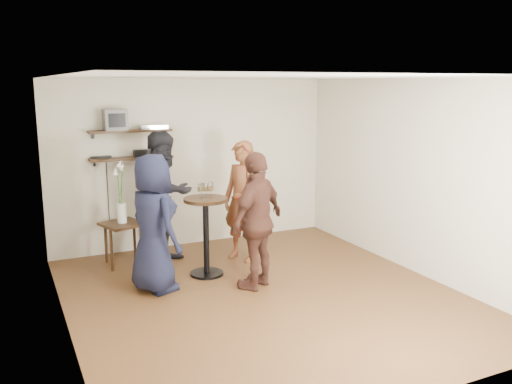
{
  "coord_description": "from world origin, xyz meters",
  "views": [
    {
      "loc": [
        -2.74,
        -5.54,
        2.53
      ],
      "look_at": [
        0.09,
        0.4,
        1.21
      ],
      "focal_mm": 38.0,
      "sensor_mm": 36.0,
      "label": 1
    }
  ],
  "objects_px": {
    "dvd_deck": "(153,127)",
    "person_plaid": "(242,201)",
    "person_brown": "(257,221)",
    "person_dark": "(165,198)",
    "side_table": "(123,230)",
    "drinks_table": "(206,226)",
    "crt_monitor": "(115,120)",
    "radio": "(141,153)",
    "person_navy": "(153,224)"
  },
  "relations": [
    {
      "from": "crt_monitor",
      "to": "person_brown",
      "type": "height_order",
      "value": "crt_monitor"
    },
    {
      "from": "person_plaid",
      "to": "drinks_table",
      "type": "bearing_deg",
      "value": -90.0
    },
    {
      "from": "person_plaid",
      "to": "dvd_deck",
      "type": "bearing_deg",
      "value": -163.43
    },
    {
      "from": "drinks_table",
      "to": "person_brown",
      "type": "height_order",
      "value": "person_brown"
    },
    {
      "from": "person_dark",
      "to": "person_navy",
      "type": "distance_m",
      "value": 1.07
    },
    {
      "from": "crt_monitor",
      "to": "person_dark",
      "type": "relative_size",
      "value": 0.17
    },
    {
      "from": "side_table",
      "to": "person_brown",
      "type": "bearing_deg",
      "value": -49.49
    },
    {
      "from": "person_plaid",
      "to": "person_brown",
      "type": "height_order",
      "value": "person_plaid"
    },
    {
      "from": "crt_monitor",
      "to": "person_brown",
      "type": "bearing_deg",
      "value": -58.1
    },
    {
      "from": "dvd_deck",
      "to": "person_plaid",
      "type": "bearing_deg",
      "value": -44.49
    },
    {
      "from": "dvd_deck",
      "to": "side_table",
      "type": "xyz_separation_m",
      "value": [
        -0.62,
        -0.48,
        -1.38
      ]
    },
    {
      "from": "drinks_table",
      "to": "person_dark",
      "type": "relative_size",
      "value": 0.56
    },
    {
      "from": "drinks_table",
      "to": "person_plaid",
      "type": "relative_size",
      "value": 0.61
    },
    {
      "from": "drinks_table",
      "to": "person_brown",
      "type": "relative_size",
      "value": 0.61
    },
    {
      "from": "dvd_deck",
      "to": "person_plaid",
      "type": "relative_size",
      "value": 0.23
    },
    {
      "from": "person_plaid",
      "to": "person_dark",
      "type": "bearing_deg",
      "value": -137.29
    },
    {
      "from": "drinks_table",
      "to": "dvd_deck",
      "type": "bearing_deg",
      "value": 102.28
    },
    {
      "from": "drinks_table",
      "to": "radio",
      "type": "bearing_deg",
      "value": 109.72
    },
    {
      "from": "radio",
      "to": "person_plaid",
      "type": "bearing_deg",
      "value": -39.47
    },
    {
      "from": "person_plaid",
      "to": "person_dark",
      "type": "distance_m",
      "value": 1.09
    },
    {
      "from": "dvd_deck",
      "to": "side_table",
      "type": "distance_m",
      "value": 1.59
    },
    {
      "from": "dvd_deck",
      "to": "side_table",
      "type": "bearing_deg",
      "value": -141.89
    },
    {
      "from": "radio",
      "to": "side_table",
      "type": "relative_size",
      "value": 0.34
    },
    {
      "from": "person_dark",
      "to": "person_brown",
      "type": "relative_size",
      "value": 1.09
    },
    {
      "from": "dvd_deck",
      "to": "person_plaid",
      "type": "height_order",
      "value": "dvd_deck"
    },
    {
      "from": "person_brown",
      "to": "person_dark",
      "type": "bearing_deg",
      "value": -93.88
    },
    {
      "from": "crt_monitor",
      "to": "drinks_table",
      "type": "xyz_separation_m",
      "value": [
        0.85,
        -1.38,
        -1.34
      ]
    },
    {
      "from": "crt_monitor",
      "to": "person_navy",
      "type": "xyz_separation_m",
      "value": [
        0.09,
        -1.62,
        -1.16
      ]
    },
    {
      "from": "radio",
      "to": "person_plaid",
      "type": "height_order",
      "value": "person_plaid"
    },
    {
      "from": "dvd_deck",
      "to": "person_navy",
      "type": "height_order",
      "value": "dvd_deck"
    },
    {
      "from": "crt_monitor",
      "to": "radio",
      "type": "relative_size",
      "value": 1.45
    },
    {
      "from": "crt_monitor",
      "to": "person_plaid",
      "type": "distance_m",
      "value": 2.17
    },
    {
      "from": "person_plaid",
      "to": "crt_monitor",
      "type": "bearing_deg",
      "value": -151.28
    },
    {
      "from": "radio",
      "to": "person_navy",
      "type": "distance_m",
      "value": 1.77
    },
    {
      "from": "drinks_table",
      "to": "person_plaid",
      "type": "distance_m",
      "value": 0.83
    },
    {
      "from": "radio",
      "to": "drinks_table",
      "type": "height_order",
      "value": "radio"
    },
    {
      "from": "crt_monitor",
      "to": "drinks_table",
      "type": "bearing_deg",
      "value": -58.2
    },
    {
      "from": "side_table",
      "to": "drinks_table",
      "type": "bearing_deg",
      "value": -44.22
    },
    {
      "from": "person_dark",
      "to": "drinks_table",
      "type": "bearing_deg",
      "value": -90.0
    },
    {
      "from": "dvd_deck",
      "to": "radio",
      "type": "distance_m",
      "value": 0.43
    },
    {
      "from": "person_dark",
      "to": "person_brown",
      "type": "bearing_deg",
      "value": -86.12
    },
    {
      "from": "dvd_deck",
      "to": "person_dark",
      "type": "relative_size",
      "value": 0.21
    },
    {
      "from": "crt_monitor",
      "to": "side_table",
      "type": "relative_size",
      "value": 0.49
    },
    {
      "from": "drinks_table",
      "to": "person_navy",
      "type": "bearing_deg",
      "value": -162.5
    },
    {
      "from": "side_table",
      "to": "drinks_table",
      "type": "xyz_separation_m",
      "value": [
        0.92,
        -0.89,
        0.16
      ]
    },
    {
      "from": "radio",
      "to": "person_brown",
      "type": "xyz_separation_m",
      "value": [
        0.92,
        -2.06,
        -0.66
      ]
    },
    {
      "from": "drinks_table",
      "to": "person_navy",
      "type": "xyz_separation_m",
      "value": [
        -0.77,
        -0.24,
        0.18
      ]
    },
    {
      "from": "side_table",
      "to": "person_plaid",
      "type": "bearing_deg",
      "value": -17.22
    },
    {
      "from": "dvd_deck",
      "to": "person_brown",
      "type": "xyz_separation_m",
      "value": [
        0.73,
        -2.06,
        -1.04
      ]
    },
    {
      "from": "radio",
      "to": "side_table",
      "type": "height_order",
      "value": "radio"
    }
  ]
}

